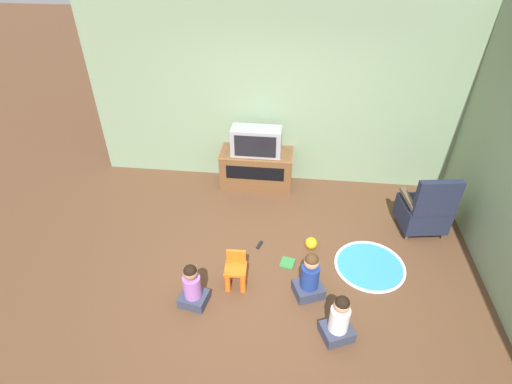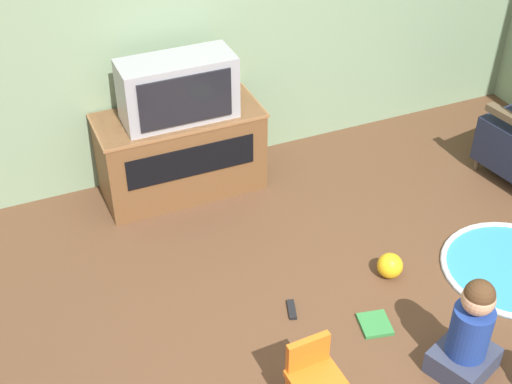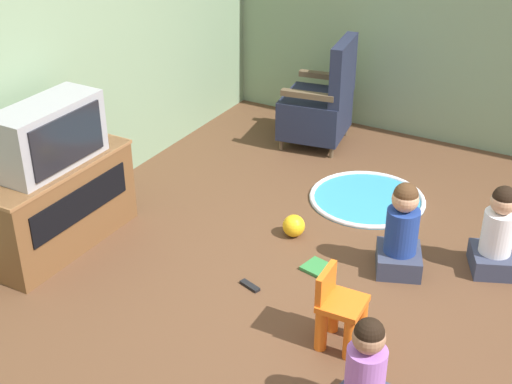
{
  "view_description": "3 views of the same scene",
  "coord_description": "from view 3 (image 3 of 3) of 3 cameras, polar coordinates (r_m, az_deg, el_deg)",
  "views": [
    {
      "loc": [
        0.2,
        -3.49,
        3.79
      ],
      "look_at": [
        -0.25,
        0.53,
        0.83
      ],
      "focal_mm": 28.0,
      "sensor_mm": 36.0,
      "label": 1
    },
    {
      "loc": [
        -1.56,
        -2.21,
        3.08
      ],
      "look_at": [
        -0.34,
        0.63,
        0.79
      ],
      "focal_mm": 50.0,
      "sensor_mm": 36.0,
      "label": 2
    },
    {
      "loc": [
        -3.4,
        -1.42,
        2.72
      ],
      "look_at": [
        -0.22,
        0.38,
        0.72
      ],
      "focal_mm": 50.0,
      "sensor_mm": 36.0,
      "label": 3
    }
  ],
  "objects": [
    {
      "name": "book",
      "position": [
        4.76,
        4.99,
        -6.08
      ],
      "size": [
        0.21,
        0.22,
        0.02
      ],
      "rotation": [
        0.0,
        0.0,
        1.36
      ],
      "color": "#337F3D",
      "rests_on": "ground_plane"
    },
    {
      "name": "black_armchair",
      "position": [
        6.38,
        5.18,
        6.93
      ],
      "size": [
        0.67,
        0.64,
        0.97
      ],
      "rotation": [
        0.0,
        0.0,
        3.3
      ],
      "color": "brown",
      "rests_on": "ground_plane"
    },
    {
      "name": "television",
      "position": [
        4.8,
        -16.24,
        4.4
      ],
      "size": [
        0.76,
        0.34,
        0.43
      ],
      "color": "#939399",
      "rests_on": "tv_cabinet"
    },
    {
      "name": "play_mat",
      "position": [
        5.62,
        8.88,
        -0.52
      ],
      "size": [
        0.9,
        0.9,
        0.04
      ],
      "color": "teal",
      "rests_on": "ground_plane"
    },
    {
      "name": "tv_cabinet",
      "position": [
        5.06,
        -15.83,
        -0.81
      ],
      "size": [
        1.15,
        0.5,
        0.62
      ],
      "color": "brown",
      "rests_on": "ground_plane"
    },
    {
      "name": "remote_control",
      "position": [
        4.59,
        -0.49,
        -7.51
      ],
      "size": [
        0.09,
        0.16,
        0.02
      ],
      "rotation": [
        0.0,
        0.0,
        1.26
      ],
      "color": "black",
      "rests_on": "ground_plane"
    },
    {
      "name": "wall_back",
      "position": [
        5.03,
        -18.21,
        12.56
      ],
      "size": [
        5.73,
        0.12,
        2.88
      ],
      "color": "gray",
      "rests_on": "ground_plane"
    },
    {
      "name": "child_watching_left",
      "position": [
        4.7,
        11.56,
        -3.26
      ],
      "size": [
        0.41,
        0.39,
        0.64
      ],
      "rotation": [
        0.0,
        0.0,
        0.38
      ],
      "color": "#33384C",
      "rests_on": "ground_plane"
    },
    {
      "name": "ground_plane",
      "position": [
        4.58,
        5.57,
        -7.92
      ],
      "size": [
        30.0,
        30.0,
        0.0
      ],
      "primitive_type": "plane",
      "color": "brown"
    },
    {
      "name": "child_watching_center",
      "position": [
        4.87,
        18.75,
        -3.26
      ],
      "size": [
        0.4,
        0.38,
        0.62
      ],
      "rotation": [
        0.0,
        0.0,
        0.41
      ],
      "color": "#33384C",
      "rests_on": "ground_plane"
    },
    {
      "name": "yellow_kid_chair",
      "position": [
        4.07,
        6.68,
        -9.55
      ],
      "size": [
        0.26,
        0.25,
        0.47
      ],
      "rotation": [
        0.0,
        0.0,
        0.04
      ],
      "color": "orange",
      "rests_on": "ground_plane"
    },
    {
      "name": "child_watching_right",
      "position": [
        3.64,
        8.73,
        -14.31
      ],
      "size": [
        0.35,
        0.32,
        0.6
      ],
      "rotation": [
        0.0,
        0.0,
        -0.19
      ],
      "color": "#33384C",
      "rests_on": "ground_plane"
    },
    {
      "name": "toy_ball",
      "position": [
        5.07,
        3.04,
        -2.72
      ],
      "size": [
        0.16,
        0.16,
        0.16
      ],
      "color": "yellow",
      "rests_on": "ground_plane"
    }
  ]
}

